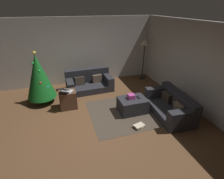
# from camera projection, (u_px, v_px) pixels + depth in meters

# --- Properties ---
(ground_plane) EXTENTS (6.40, 6.40, 0.00)m
(ground_plane) POSITION_uv_depth(u_px,v_px,m) (97.00, 124.00, 4.88)
(ground_plane) COLOR brown
(rear_partition) EXTENTS (6.40, 0.12, 2.60)m
(rear_partition) POSITION_uv_depth(u_px,v_px,m) (78.00, 51.00, 7.00)
(rear_partition) COLOR #BCB7B2
(rear_partition) RESTS_ON ground_plane
(corner_partition) EXTENTS (0.12, 6.40, 2.60)m
(corner_partition) POSITION_uv_depth(u_px,v_px,m) (199.00, 68.00, 5.17)
(corner_partition) COLOR #B5B0AB
(corner_partition) RESTS_ON ground_plane
(couch_left) EXTENTS (1.73, 0.96, 0.76)m
(couch_left) POSITION_uv_depth(u_px,v_px,m) (89.00, 82.00, 6.75)
(couch_left) COLOR #26262B
(couch_left) RESTS_ON ground_plane
(couch_right) EXTENTS (0.97, 1.74, 0.69)m
(couch_right) POSITION_uv_depth(u_px,v_px,m) (171.00, 106.00, 5.20)
(couch_right) COLOR #26262B
(couch_right) RESTS_ON ground_plane
(ottoman) EXTENTS (0.83, 0.62, 0.44)m
(ottoman) POSITION_uv_depth(u_px,v_px,m) (132.00, 105.00, 5.35)
(ottoman) COLOR #26262B
(ottoman) RESTS_ON ground_plane
(gift_box) EXTENTS (0.20, 0.20, 0.14)m
(gift_box) POSITION_uv_depth(u_px,v_px,m) (131.00, 96.00, 5.25)
(gift_box) COLOR #B23F8C
(gift_box) RESTS_ON ottoman
(tv_remote) EXTENTS (0.05, 0.16, 0.02)m
(tv_remote) POSITION_uv_depth(u_px,v_px,m) (138.00, 97.00, 5.31)
(tv_remote) COLOR black
(tv_remote) RESTS_ON ottoman
(christmas_tree) EXTENTS (0.92, 0.92, 1.74)m
(christmas_tree) POSITION_uv_depth(u_px,v_px,m) (39.00, 76.00, 5.55)
(christmas_tree) COLOR brown
(christmas_tree) RESTS_ON ground_plane
(side_table) EXTENTS (0.52, 0.44, 0.57)m
(side_table) POSITION_uv_depth(u_px,v_px,m) (68.00, 100.00, 5.52)
(side_table) COLOR #4C3323
(side_table) RESTS_ON ground_plane
(laptop) EXTENTS (0.51, 0.53, 0.19)m
(laptop) POSITION_uv_depth(u_px,v_px,m) (66.00, 91.00, 5.32)
(laptop) COLOR silver
(laptop) RESTS_ON side_table
(book_stack) EXTENTS (0.32, 0.25, 0.08)m
(book_stack) POSITION_uv_depth(u_px,v_px,m) (139.00, 126.00, 4.70)
(book_stack) COLOR beige
(book_stack) RESTS_ON ground_plane
(corner_lamp) EXTENTS (0.36, 0.36, 1.73)m
(corner_lamp) POSITION_uv_depth(u_px,v_px,m) (145.00, 45.00, 7.23)
(corner_lamp) COLOR black
(corner_lamp) RESTS_ON ground_plane
(area_rug) EXTENTS (2.60, 2.00, 0.01)m
(area_rug) POSITION_uv_depth(u_px,v_px,m) (132.00, 111.00, 5.44)
(area_rug) COLOR #41372C
(area_rug) RESTS_ON ground_plane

